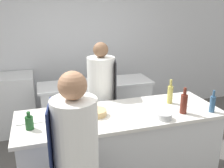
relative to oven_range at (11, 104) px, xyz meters
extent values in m
cube|color=silver|center=(1.38, 0.37, 0.89)|extent=(8.00, 0.06, 2.80)
cube|color=silver|center=(1.38, -1.76, -0.06)|extent=(2.32, 0.80, 0.89)
cube|color=silver|center=(1.38, -1.76, 0.40)|extent=(2.41, 0.84, 0.04)
cube|color=silver|center=(1.38, -0.50, -0.06)|extent=(1.78, 0.56, 0.89)
cube|color=silver|center=(1.38, -0.50, 0.40)|extent=(1.86, 0.58, 0.04)
cube|color=silver|center=(0.00, 0.00, 0.00)|extent=(0.80, 0.63, 1.02)
cube|color=black|center=(0.00, -0.31, -0.23)|extent=(0.64, 0.01, 0.36)
cube|color=black|center=(0.00, -0.31, 0.47)|extent=(0.68, 0.01, 0.06)
cylinder|color=white|center=(0.73, -2.49, 0.60)|extent=(0.38, 0.38, 0.68)
cube|color=#19234C|center=(0.54, -2.46, 0.51)|extent=(0.07, 0.35, 0.80)
sphere|color=#9E7051|center=(0.73, -2.49, 1.06)|extent=(0.23, 0.23, 0.23)
cylinder|color=black|center=(1.33, -1.05, -0.13)|extent=(0.33, 0.33, 0.77)
cylinder|color=silver|center=(1.33, -1.05, 0.60)|extent=(0.39, 0.39, 0.69)
cube|color=#2D2D33|center=(1.52, -1.09, 0.51)|extent=(0.10, 0.36, 0.80)
sphere|color=brown|center=(1.33, -1.05, 1.05)|extent=(0.21, 0.21, 0.21)
cylinder|color=#5B2319|center=(2.08, -1.98, 0.54)|extent=(0.08, 0.08, 0.23)
cylinder|color=#5B2319|center=(2.08, -1.98, 0.69)|extent=(0.04, 0.04, 0.09)
cylinder|color=#19471E|center=(0.36, -1.86, 0.49)|extent=(0.08, 0.08, 0.14)
cylinder|color=#19471E|center=(0.36, -1.86, 0.59)|extent=(0.04, 0.04, 0.05)
cylinder|color=#B2A84C|center=(2.08, -1.66, 0.54)|extent=(0.07, 0.07, 0.23)
cylinder|color=#B2A84C|center=(2.08, -1.66, 0.70)|extent=(0.03, 0.03, 0.09)
cylinder|color=#2D5175|center=(2.42, -2.05, 0.52)|extent=(0.06, 0.06, 0.19)
cylinder|color=#2D5175|center=(2.42, -2.05, 0.66)|extent=(0.03, 0.03, 0.08)
cylinder|color=white|center=(0.71, -1.89, 0.46)|extent=(0.27, 0.27, 0.08)
cylinder|color=tan|center=(1.10, -1.75, 0.46)|extent=(0.22, 0.22, 0.07)
cylinder|color=#B7BABC|center=(1.79, -2.06, 0.46)|extent=(0.16, 0.16, 0.07)
cube|color=white|center=(0.38, -1.62, 0.43)|extent=(0.33, 0.26, 0.01)
camera|label=1|loc=(0.49, -4.30, 1.65)|focal=40.00mm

